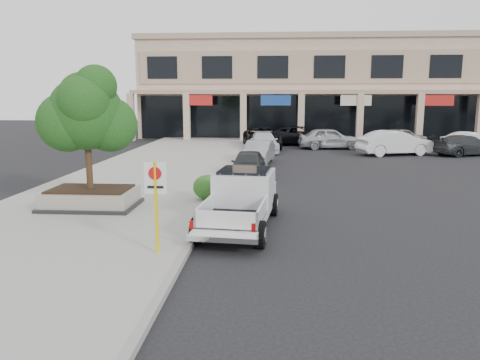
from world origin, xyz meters
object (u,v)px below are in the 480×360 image
at_px(pickup_truck, 240,201).
at_px(lot_car_a, 330,138).
at_px(curb_car_c, 263,142).
at_px(lot_car_d, 302,136).
at_px(planter_tree, 92,113).
at_px(curb_car_a, 248,164).
at_px(no_parking_sign, 156,195).
at_px(curb_car_b, 259,152).
at_px(curb_car_d, 262,138).
at_px(planter, 91,198).
at_px(lot_car_b, 395,143).
at_px(lot_car_c, 466,145).
at_px(lot_car_f, 472,142).
at_px(lot_car_e, 402,136).

height_order(pickup_truck, lot_car_a, pickup_truck).
xyz_separation_m(curb_car_c, lot_car_d, (2.99, 4.80, 0.07)).
distance_m(planter_tree, curb_car_a, 9.13).
distance_m(no_parking_sign, curb_car_b, 16.79).
distance_m(curb_car_a, curb_car_d, 13.14).
bearing_deg(pickup_truck, curb_car_c, 94.87).
relative_size(planter, lot_car_b, 0.63).
xyz_separation_m(curb_car_b, lot_car_a, (5.14, 8.18, 0.12)).
bearing_deg(curb_car_d, lot_car_c, -20.92).
bearing_deg(lot_car_b, lot_car_f, -82.53).
bearing_deg(curb_car_b, curb_car_d, 97.59).
height_order(lot_car_b, lot_car_e, lot_car_b).
relative_size(planter_tree, lot_car_f, 0.95).
bearing_deg(lot_car_f, lot_car_d, 68.85).
distance_m(lot_car_c, lot_car_e, 6.96).
relative_size(curb_car_c, lot_car_b, 0.95).
height_order(lot_car_b, lot_car_c, lot_car_b).
relative_size(curb_car_d, lot_car_d, 1.04).
relative_size(curb_car_b, lot_car_a, 0.87).
bearing_deg(lot_car_d, lot_car_f, -91.47).
bearing_deg(lot_car_c, curb_car_d, 55.38).
height_order(planter, curb_car_a, curb_car_a).
bearing_deg(curb_car_c, lot_car_f, 0.11).
xyz_separation_m(no_parking_sign, lot_car_f, (17.32, 24.11, -0.94)).
distance_m(planter_tree, no_parking_sign, 6.12).
xyz_separation_m(planter_tree, curb_car_d, (5.33, 20.26, -2.61)).
bearing_deg(planter_tree, curb_car_b, 65.69).
xyz_separation_m(curb_car_c, lot_car_b, (8.95, -1.22, 0.13)).
distance_m(planter, lot_car_a, 22.84).
height_order(curb_car_c, curb_car_d, curb_car_d).
distance_m(pickup_truck, curb_car_c, 19.73).
bearing_deg(curb_car_c, pickup_truck, -96.45).
bearing_deg(lot_car_a, lot_car_c, -115.18).
distance_m(curb_car_a, lot_car_f, 19.89).
distance_m(lot_car_a, lot_car_e, 7.04).
height_order(curb_car_c, lot_car_d, lot_car_d).
relative_size(planter, curb_car_d, 0.56).
distance_m(planter_tree, lot_car_e, 28.81).
bearing_deg(lot_car_f, curb_car_d, 80.41).
xyz_separation_m(planter, lot_car_f, (20.85, 19.49, 0.22)).
xyz_separation_m(planter, lot_car_a, (10.64, 20.20, 0.33)).
distance_m(pickup_truck, lot_car_c, 23.40).
bearing_deg(curb_car_d, lot_car_b, -28.85).
xyz_separation_m(curb_car_b, lot_car_e, (11.40, 11.41, 0.01)).
distance_m(curb_car_d, lot_car_e, 11.81).
height_order(no_parking_sign, curb_car_c, no_parking_sign).
bearing_deg(curb_car_d, curb_car_a, -98.40).
xyz_separation_m(planter, curb_car_d, (5.47, 20.42, 0.32)).
bearing_deg(no_parking_sign, lot_car_b, 62.59).
bearing_deg(lot_car_d, curb_car_d, 139.94).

